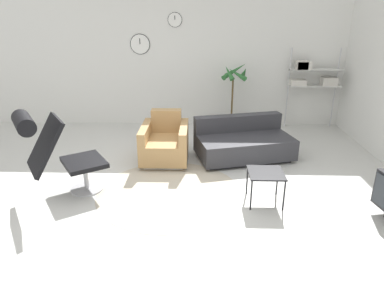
# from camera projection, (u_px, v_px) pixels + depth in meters

# --- Properties ---
(ground_plane) EXTENTS (12.00, 12.00, 0.00)m
(ground_plane) POSITION_uv_depth(u_px,v_px,m) (164.00, 190.00, 4.69)
(ground_plane) COLOR silver
(wall_back) EXTENTS (12.00, 0.09, 2.80)m
(wall_back) POSITION_uv_depth(u_px,v_px,m) (177.00, 58.00, 7.08)
(wall_back) COLOR silver
(wall_back) RESTS_ON ground_plane
(round_rug) EXTENTS (1.96, 1.96, 0.01)m
(round_rug) POSITION_uv_depth(u_px,v_px,m) (169.00, 192.00, 4.64)
(round_rug) COLOR #BCB29E
(round_rug) RESTS_ON ground_plane
(lounge_chair) EXTENTS (1.14, 1.02, 1.17)m
(lounge_chair) POSITION_uv_depth(u_px,v_px,m) (52.00, 146.00, 4.28)
(lounge_chair) COLOR #BCBCC1
(lounge_chair) RESTS_ON ground_plane
(armchair_red) EXTENTS (0.74, 0.91, 0.77)m
(armchair_red) POSITION_uv_depth(u_px,v_px,m) (165.00, 144.00, 5.58)
(armchair_red) COLOR silver
(armchair_red) RESTS_ON ground_plane
(couch_low) EXTENTS (1.69, 1.21, 0.65)m
(couch_low) POSITION_uv_depth(u_px,v_px,m) (243.00, 143.00, 5.71)
(couch_low) COLOR black
(couch_low) RESTS_ON ground_plane
(side_table) EXTENTS (0.44, 0.44, 0.42)m
(side_table) POSITION_uv_depth(u_px,v_px,m) (266.00, 175.00, 4.27)
(side_table) COLOR black
(side_table) RESTS_ON ground_plane
(potted_plant) EXTENTS (0.54, 0.59, 1.38)m
(potted_plant) POSITION_uv_depth(u_px,v_px,m) (233.00, 106.00, 6.97)
(potted_plant) COLOR #333338
(potted_plant) RESTS_ON ground_plane
(shelf_unit) EXTENTS (1.03, 0.28, 1.64)m
(shelf_unit) POSITION_uv_depth(u_px,v_px,m) (311.00, 75.00, 6.86)
(shelf_unit) COLOR #BCBCC1
(shelf_unit) RESTS_ON ground_plane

